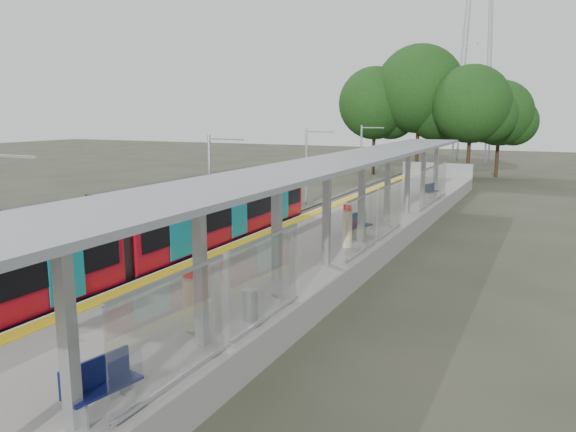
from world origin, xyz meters
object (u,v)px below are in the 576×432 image
object	(u,v)px
bench_mid	(357,224)
info_pillar_far	(347,229)
train	(99,245)
bench_far	(431,190)
litter_bin	(250,305)
info_pillar_near	(190,304)
bench_near	(101,383)

from	to	relation	value
bench_mid	info_pillar_far	distance (m)	2.19
train	bench_far	distance (m)	23.67
bench_far	litter_bin	bearing A→B (deg)	-75.31
train	litter_bin	distance (m)	6.95
info_pillar_near	litter_bin	bearing A→B (deg)	32.31
bench_near	litter_bin	size ratio (longest dim) A/B	1.83
bench_far	litter_bin	size ratio (longest dim) A/B	1.69
litter_bin	info_pillar_near	bearing A→B (deg)	-130.60
bench_mid	bench_far	size ratio (longest dim) A/B	1.13
train	bench_far	xyz separation A→B (m)	(6.59, 22.73, -0.56)
bench_mid	info_pillar_near	world-z (taller)	info_pillar_near
bench_near	bench_mid	size ratio (longest dim) A/B	0.96
bench_near	bench_far	size ratio (longest dim) A/B	1.08
bench_mid	info_pillar_near	xyz separation A→B (m)	(-0.27, -12.37, 0.13)
train	info_pillar_near	world-z (taller)	train
bench_far	info_pillar_far	distance (m)	15.30
bench_far	bench_near	bearing A→B (deg)	-75.81
info_pillar_far	bench_mid	bearing A→B (deg)	105.47
train	info_pillar_far	distance (m)	9.74
train	info_pillar_far	size ratio (longest dim) A/B	15.49
info_pillar_far	litter_bin	bearing A→B (deg)	-79.80
bench_far	litter_bin	xyz separation A→B (m)	(0.16, -24.26, -0.07)
info_pillar_near	bench_mid	bearing A→B (deg)	71.67
train	bench_far	world-z (taller)	train
bench_near	info_pillar_far	world-z (taller)	info_pillar_far
litter_bin	info_pillar_far	bearing A→B (deg)	93.02
bench_mid	litter_bin	size ratio (longest dim) A/B	1.91
bench_near	info_pillar_far	xyz separation A→B (m)	(-0.25, 14.22, 0.24)
train	bench_near	world-z (taller)	train
info_pillar_near	bench_far	bearing A→B (deg)	70.89
info_pillar_far	info_pillar_near	bearing A→B (deg)	-86.09
info_pillar_near	bench_near	bearing A→B (deg)	-95.34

